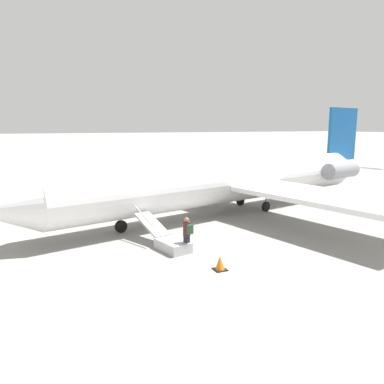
% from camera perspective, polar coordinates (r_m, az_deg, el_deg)
% --- Properties ---
extents(ground_plane, '(600.00, 600.00, 0.00)m').
position_cam_1_polar(ground_plane, '(26.46, 5.41, -3.18)').
color(ground_plane, gray).
extents(airplane_main, '(32.01, 24.50, 7.61)m').
position_cam_1_polar(airplane_main, '(26.73, 7.13, 1.89)').
color(airplane_main, white).
rests_on(airplane_main, ground).
extents(boarding_stairs, '(1.88, 4.14, 1.83)m').
position_cam_1_polar(boarding_stairs, '(18.83, -3.64, -7.43)').
color(boarding_stairs, '#B2B2B7').
rests_on(boarding_stairs, ground).
extents(passenger, '(0.40, 0.56, 1.74)m').
position_cam_1_polar(passenger, '(18.02, -0.75, -6.17)').
color(passenger, '#23232D').
rests_on(passenger, ground).
extents(traffic_cone_near_stairs, '(0.55, 0.55, 0.61)m').
position_cam_1_polar(traffic_cone_near_stairs, '(16.19, 4.29, -10.81)').
color(traffic_cone_near_stairs, black).
rests_on(traffic_cone_near_stairs, ground).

